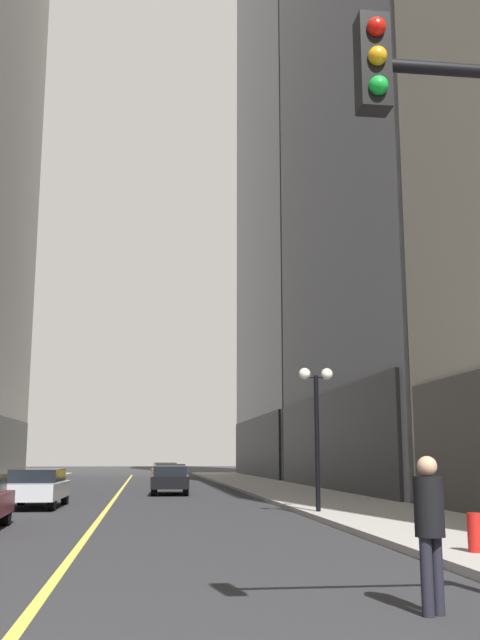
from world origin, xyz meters
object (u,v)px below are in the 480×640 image
(car_silver, at_px, (37,487))
(fire_hydrant_right, at_px, (476,537))
(car_navy, at_px, (170,474))
(pedestrian_in_black_coat, at_px, (430,521))
(street_lamp_right_mid, at_px, (316,406))
(car_black, at_px, (170,479))
(car_yellow, at_px, (165,471))

(car_silver, distance_m, fire_hydrant_right, 17.41)
(car_navy, bearing_deg, pedestrian_in_black_coat, -87.19)
(car_navy, xyz_separation_m, street_lamp_right_mid, (3.69, -22.82, 2.54))
(pedestrian_in_black_coat, relative_size, street_lamp_right_mid, 0.40)
(car_navy, distance_m, pedestrian_in_black_coat, 36.61)
(car_navy, bearing_deg, car_silver, -106.28)
(fire_hydrant_right, bearing_deg, car_navy, 97.36)
(car_navy, height_order, pedestrian_in_black_coat, pedestrian_in_black_coat)
(car_black, xyz_separation_m, fire_hydrant_right, (4.46, -23.17, -0.32))
(car_silver, relative_size, car_navy, 1.09)
(pedestrian_in_black_coat, xyz_separation_m, fire_hydrant_right, (2.40, 4.09, -0.63))
(car_black, distance_m, car_yellow, 19.83)
(car_navy, distance_m, street_lamp_right_mid, 23.26)
(car_navy, xyz_separation_m, fire_hydrant_right, (4.19, -32.47, -0.32))
(car_silver, bearing_deg, pedestrian_in_black_coat, -69.54)
(car_yellow, xyz_separation_m, fire_hydrant_right, (4.23, -43.00, -0.32))
(car_silver, relative_size, car_black, 1.09)
(car_black, bearing_deg, fire_hydrant_right, -79.10)
(street_lamp_right_mid, bearing_deg, car_black, 106.34)
(street_lamp_right_mid, distance_m, fire_hydrant_right, 10.08)
(car_yellow, distance_m, fire_hydrant_right, 43.21)
(pedestrian_in_black_coat, relative_size, fire_hydrant_right, 2.20)
(car_navy, xyz_separation_m, pedestrian_in_black_coat, (1.79, -36.56, 0.31))
(fire_hydrant_right, bearing_deg, car_yellow, 95.61)
(car_silver, distance_m, pedestrian_in_black_coat, 20.01)
(car_black, height_order, car_navy, same)
(pedestrian_in_black_coat, height_order, fire_hydrant_right, pedestrian_in_black_coat)
(car_navy, bearing_deg, fire_hydrant_right, -82.64)
(car_silver, height_order, street_lamp_right_mid, street_lamp_right_mid)
(fire_hydrant_right, bearing_deg, car_black, 100.90)
(car_black, height_order, fire_hydrant_right, car_black)
(car_navy, relative_size, pedestrian_in_black_coat, 2.51)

